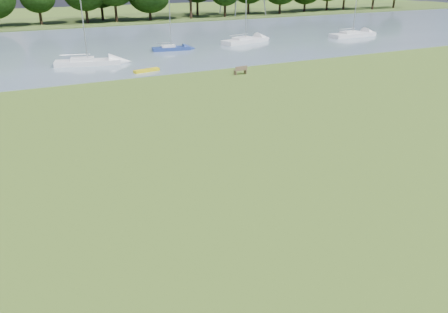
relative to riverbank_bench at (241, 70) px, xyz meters
name	(u,v)px	position (x,y,z in m)	size (l,w,h in m)	color
ground	(205,176)	(-12.13, -19.04, -0.42)	(220.00, 220.00, 0.00)	olive
river	(74,48)	(-12.13, 22.96, -0.42)	(220.00, 40.00, 0.10)	slate
far_bank	(49,24)	(-12.13, 52.96, -0.42)	(220.00, 20.00, 0.40)	#4C6626
riverbank_bench	(241,70)	(0.00, 0.00, 0.00)	(1.38, 0.52, 0.83)	brown
kayak	(147,70)	(-7.88, 4.96, -0.23)	(2.65, 0.62, 0.26)	yellow
sailboat_0	(352,33)	(26.69, 14.72, 0.14)	(7.61, 2.48, 9.31)	white
sailboat_1	(245,39)	(9.56, 16.67, 0.13)	(7.42, 3.77, 9.34)	white
sailboat_2	(171,47)	(-1.62, 15.35, 0.05)	(4.79, 1.95, 6.55)	navy
sailboat_3	(87,60)	(-12.53, 10.98, 0.09)	(6.96, 3.31, 8.14)	white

